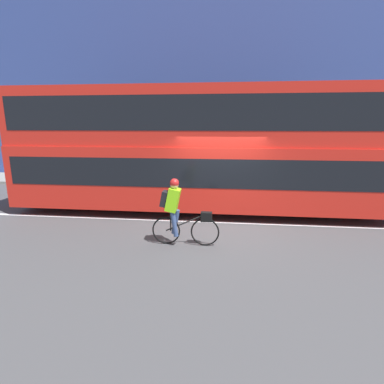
# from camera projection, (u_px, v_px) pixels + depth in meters

# --- Properties ---
(ground_plane) EXTENTS (80.00, 80.00, 0.00)m
(ground_plane) POSITION_uv_depth(u_px,v_px,m) (219.00, 225.00, 8.59)
(ground_plane) COLOR #424244
(road_center_line) EXTENTS (50.00, 0.14, 0.01)m
(road_center_line) POSITION_uv_depth(u_px,v_px,m) (219.00, 222.00, 8.86)
(road_center_line) COLOR silver
(road_center_line) RESTS_ON ground_plane
(sidewalk_curb) EXTENTS (60.00, 2.55, 0.13)m
(sidewalk_curb) POSITION_uv_depth(u_px,v_px,m) (222.00, 183.00, 14.48)
(sidewalk_curb) COLOR gray
(sidewalk_curb) RESTS_ON ground_plane
(building_facade) EXTENTS (60.00, 0.30, 9.99)m
(building_facade) POSITION_uv_depth(u_px,v_px,m) (225.00, 79.00, 14.76)
(building_facade) COLOR #33478C
(building_facade) RESTS_ON ground_plane
(bus) EXTENTS (11.73, 2.60, 3.93)m
(bus) POSITION_uv_depth(u_px,v_px,m) (198.00, 145.00, 9.63)
(bus) COLOR black
(bus) RESTS_ON ground_plane
(cyclist_on_bike) EXTENTS (1.62, 0.32, 1.62)m
(cyclist_on_bike) POSITION_uv_depth(u_px,v_px,m) (178.00, 210.00, 7.05)
(cyclist_on_bike) COLOR black
(cyclist_on_bike) RESTS_ON ground_plane
(street_sign_post) EXTENTS (0.36, 0.09, 2.22)m
(street_sign_post) POSITION_uv_depth(u_px,v_px,m) (264.00, 156.00, 13.84)
(street_sign_post) COLOR #59595B
(street_sign_post) RESTS_ON sidewalk_curb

